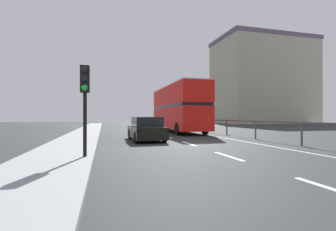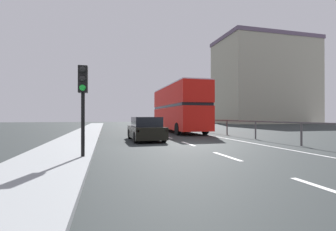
{
  "view_description": "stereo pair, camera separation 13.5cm",
  "coord_description": "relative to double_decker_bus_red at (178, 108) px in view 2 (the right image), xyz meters",
  "views": [
    {
      "loc": [
        -4.48,
        -12.41,
        1.47
      ],
      "look_at": [
        0.25,
        5.18,
        1.57
      ],
      "focal_mm": 25.61,
      "sensor_mm": 36.0,
      "label": 1
    },
    {
      "loc": [
        -4.35,
        -12.45,
        1.47
      ],
      "look_at": [
        0.25,
        5.18,
        1.57
      ],
      "focal_mm": 25.61,
      "sensor_mm": 36.0,
      "label": 2
    }
  ],
  "objects": [
    {
      "name": "lane_paint_markings",
      "position": [
        -0.27,
        -0.82,
        -2.35
      ],
      "size": [
        3.7,
        46.0,
        0.01
      ],
      "color": "silver",
      "rests_on": "ground"
    },
    {
      "name": "distant_building_block",
      "position": [
        28.23,
        25.16,
        7.21
      ],
      "size": [
        21.14,
        12.64,
        19.08
      ],
      "color": "#A4A28D",
      "rests_on": "ground"
    },
    {
      "name": "bridge_side_railing",
      "position": [
        2.8,
        -0.6,
        -1.37
      ],
      "size": [
        0.1,
        42.0,
        1.21
      ],
      "color": "#4B4649",
      "rests_on": "ground"
    },
    {
      "name": "ground_plane",
      "position": [
        -2.42,
        -9.6,
        -2.4
      ],
      "size": [
        74.45,
        120.0,
        0.1
      ],
      "primitive_type": "cube",
      "color": "#282D2D"
    },
    {
      "name": "hatchback_car_near",
      "position": [
        -4.38,
        -7.42,
        -1.66
      ],
      "size": [
        1.89,
        4.16,
        1.46
      ],
      "rotation": [
        0.0,
        0.0,
        0.02
      ],
      "color": "black",
      "rests_on": "ground"
    },
    {
      "name": "double_decker_bus_red",
      "position": [
        0.0,
        0.0,
        0.0
      ],
      "size": [
        2.66,
        10.68,
        4.4
      ],
      "rotation": [
        0.0,
        0.0,
        -0.0
      ],
      "color": "red",
      "rests_on": "ground"
    },
    {
      "name": "traffic_signal_pole",
      "position": [
        -7.51,
        -13.58,
        0.06
      ],
      "size": [
        0.3,
        0.42,
        3.04
      ],
      "color": "black",
      "rests_on": "near_sidewalk_kerb"
    },
    {
      "name": "near_sidewalk_kerb",
      "position": [
        -8.46,
        -9.6,
        -2.28
      ],
      "size": [
        2.46,
        80.0,
        0.14
      ],
      "primitive_type": "cube",
      "color": "gray",
      "rests_on": "ground"
    }
  ]
}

